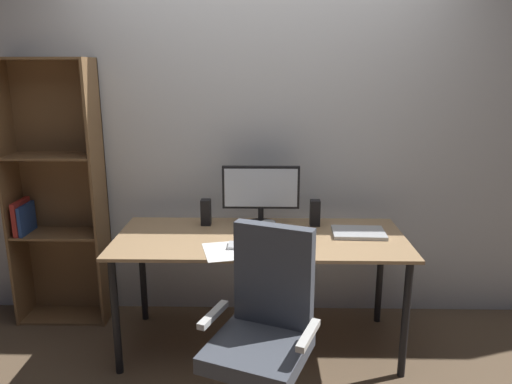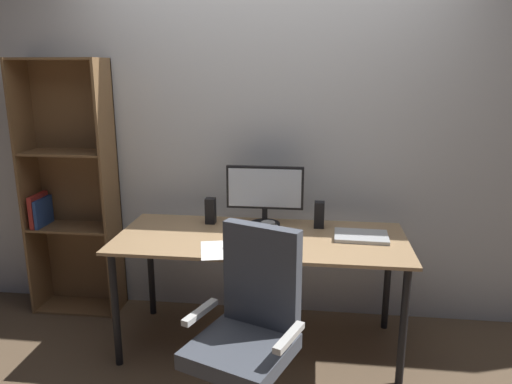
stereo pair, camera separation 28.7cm
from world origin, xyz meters
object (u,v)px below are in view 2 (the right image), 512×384
Objects in this scene: keyboard at (250,246)px; laptop at (361,236)px; office_chair at (248,341)px; speaker_left at (211,211)px; mouse at (285,244)px; monitor at (264,192)px; coffee_mug at (268,230)px; speaker_right at (319,215)px; bookshelf at (71,190)px; desk at (261,248)px.

keyboard is 0.69m from laptop.
speaker_left is at bearing 133.61° from office_chair.
mouse reaches higher than keyboard.
monitor is 0.49× the size of office_chair.
monitor is 0.32m from coffee_mug.
keyboard is at bearing -165.82° from mouse.
bookshelf reaches higher than speaker_right.
laptop is at bearing 74.09° from office_chair.
mouse is at bearing 97.75° from office_chair.
monitor is 0.38m from speaker_right.
mouse is at bearing -48.54° from coffee_mug.
keyboard is 0.61m from office_chair.
speaker_right is (0.36, -0.01, -0.14)m from monitor.
mouse is 0.90× the size of coffee_mug.
coffee_mug is (0.05, -0.26, -0.17)m from monitor.
speaker_left is (-0.97, 0.17, 0.07)m from laptop.
monitor reaches higher than office_chair.
bookshelf reaches higher than desk.
coffee_mug is at bearing 137.95° from mouse.
speaker_left is 0.09× the size of bookshelf.
bookshelf is at bearing 158.58° from keyboard.
coffee_mug is 0.48m from speaker_left.
bookshelf is at bearing 164.34° from coffee_mug.
office_chair is (0.03, -0.95, -0.51)m from monitor.
monitor is 0.67m from laptop.
coffee_mug reaches higher than mouse.
mouse is 0.10× the size of office_chair.
mouse is at bearing 8.48° from keyboard.
speaker_right reaches higher than keyboard.
coffee_mug is 0.63× the size of speaker_right.
desk is 16.58× the size of coffee_mug.
office_chair reaches higher than coffee_mug.
laptop is 1.88× the size of speaker_right.
speaker_left reaches higher than coffee_mug.
laptop reaches higher than keyboard.
mouse is 0.65m from office_chair.
laptop is at bearing -10.11° from speaker_left.
bookshelf is at bearing 164.16° from office_chair.
bookshelf is (-1.04, 0.15, 0.07)m from speaker_left.
bookshelf reaches higher than monitor.
monitor reaches higher than speaker_left.
mouse is (0.16, -0.16, 0.09)m from desk.
office_chair is at bearing -125.17° from laptop.
office_chair reaches higher than speaker_right.
mouse is (0.16, -0.39, -0.21)m from monitor.
bookshelf reaches higher than laptop.
desk is 0.74m from office_chair.
keyboard is 2.72× the size of coffee_mug.
monitor is 2.94× the size of speaker_right.
desk is 0.24m from mouse.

